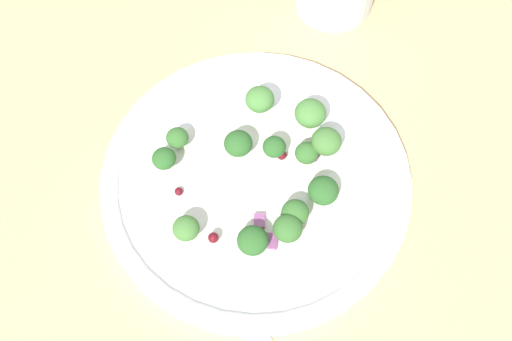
% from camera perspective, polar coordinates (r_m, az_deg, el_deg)
% --- Properties ---
extents(ground_plane, '(1.80, 1.80, 0.02)m').
position_cam_1_polar(ground_plane, '(0.59, -2.27, -1.97)').
color(ground_plane, tan).
extents(plate, '(0.27, 0.27, 0.02)m').
position_cam_1_polar(plate, '(0.57, 0.00, -0.83)').
color(plate, white).
rests_on(plate, ground_plane).
extents(dressing_pool, '(0.16, 0.16, 0.00)m').
position_cam_1_polar(dressing_pool, '(0.57, 0.00, -0.64)').
color(dressing_pool, white).
rests_on(dressing_pool, plate).
extents(broccoli_floret_0, '(0.03, 0.03, 0.03)m').
position_cam_1_polar(broccoli_floret_0, '(0.58, 4.69, 4.89)').
color(broccoli_floret_0, '#ADD18E').
rests_on(broccoli_floret_0, plate).
extents(broccoli_floret_1, '(0.02, 0.02, 0.02)m').
position_cam_1_polar(broccoli_floret_1, '(0.53, 2.51, -5.22)').
color(broccoli_floret_1, '#ADD18E').
rests_on(broccoli_floret_1, plate).
extents(broccoli_floret_2, '(0.02, 0.02, 0.02)m').
position_cam_1_polar(broccoli_floret_2, '(0.57, -7.90, 1.00)').
color(broccoli_floret_2, '#9EC684').
rests_on(broccoli_floret_2, plate).
extents(broccoli_floret_3, '(0.03, 0.03, 0.03)m').
position_cam_1_polar(broccoli_floret_3, '(0.55, 5.80, -1.75)').
color(broccoli_floret_3, '#8EB77A').
rests_on(broccoli_floret_3, plate).
extents(broccoli_floret_4, '(0.02, 0.02, 0.02)m').
position_cam_1_polar(broccoli_floret_4, '(0.58, -6.78, 2.79)').
color(broccoli_floret_4, '#8EB77A').
rests_on(broccoli_floret_4, plate).
extents(broccoli_floret_5, '(0.03, 0.03, 0.03)m').
position_cam_1_polar(broccoli_floret_5, '(0.57, 6.06, 2.47)').
color(broccoli_floret_5, '#ADD18E').
rests_on(broccoli_floret_5, plate).
extents(broccoli_floret_6, '(0.02, 0.02, 0.02)m').
position_cam_1_polar(broccoli_floret_6, '(0.54, 3.38, -3.66)').
color(broccoli_floret_6, '#ADD18E').
rests_on(broccoli_floret_6, plate).
extents(broccoli_floret_7, '(0.02, 0.02, 0.02)m').
position_cam_1_polar(broccoli_floret_7, '(0.56, 1.58, 2.02)').
color(broccoli_floret_7, '#ADD18E').
rests_on(broccoli_floret_7, plate).
extents(broccoli_floret_8, '(0.02, 0.02, 0.02)m').
position_cam_1_polar(broccoli_floret_8, '(0.57, 4.38, 1.48)').
color(broccoli_floret_8, '#8EB77A').
rests_on(broccoli_floret_8, plate).
extents(broccoli_floret_9, '(0.03, 0.03, 0.03)m').
position_cam_1_polar(broccoli_floret_9, '(0.53, -0.29, -6.06)').
color(broccoli_floret_9, '#8EB77A').
rests_on(broccoli_floret_9, plate).
extents(broccoli_floret_10, '(0.02, 0.02, 0.02)m').
position_cam_1_polar(broccoli_floret_10, '(0.57, -1.54, 2.31)').
color(broccoli_floret_10, '#9EC684').
rests_on(broccoli_floret_10, plate).
extents(broccoli_floret_11, '(0.02, 0.02, 0.02)m').
position_cam_1_polar(broccoli_floret_11, '(0.54, -6.03, -4.99)').
color(broccoli_floret_11, '#8EB77A').
rests_on(broccoli_floret_11, plate).
extents(broccoli_floret_12, '(0.03, 0.03, 0.03)m').
position_cam_1_polar(broccoli_floret_12, '(0.58, 0.33, 6.10)').
color(broccoli_floret_12, '#ADD18E').
rests_on(broccoli_floret_12, plate).
extents(cranberry_0, '(0.01, 0.01, 0.01)m').
position_cam_1_polar(cranberry_0, '(0.54, -3.68, -5.78)').
color(cranberry_0, maroon).
rests_on(cranberry_0, plate).
extents(cranberry_1, '(0.01, 0.01, 0.01)m').
position_cam_1_polar(cranberry_1, '(0.57, 2.23, 1.36)').
color(cranberry_1, maroon).
rests_on(cranberry_1, plate).
extents(cranberry_2, '(0.01, 0.01, 0.01)m').
position_cam_1_polar(cranberry_2, '(0.56, -6.65, -1.80)').
color(cranberry_2, maroon).
rests_on(cranberry_2, plate).
extents(cranberry_3, '(0.01, 0.01, 0.01)m').
position_cam_1_polar(cranberry_3, '(0.55, 3.25, -4.89)').
color(cranberry_3, maroon).
rests_on(cranberry_3, plate).
extents(onion_bit_0, '(0.02, 0.02, 0.01)m').
position_cam_1_polar(onion_bit_0, '(0.58, 4.97, 1.62)').
color(onion_bit_0, '#843D75').
rests_on(onion_bit_0, plate).
extents(onion_bit_1, '(0.02, 0.02, 0.00)m').
position_cam_1_polar(onion_bit_1, '(0.54, 1.32, -6.12)').
color(onion_bit_1, '#934C84').
rests_on(onion_bit_1, plate).
extents(onion_bit_2, '(0.01, 0.02, 0.00)m').
position_cam_1_polar(onion_bit_2, '(0.55, 0.29, -4.36)').
color(onion_bit_2, '#934C84').
rests_on(onion_bit_2, plate).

